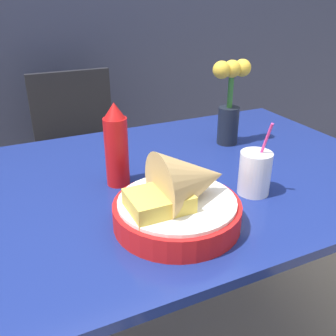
# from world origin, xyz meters

# --- Properties ---
(dining_table) EXTENTS (1.30, 0.87, 0.73)m
(dining_table) POSITION_xyz_m (0.00, 0.00, 0.64)
(dining_table) COLOR navy
(dining_table) RESTS_ON ground_plane
(chair_far_window) EXTENTS (0.40, 0.40, 0.86)m
(chair_far_window) POSITION_xyz_m (-0.09, 0.90, 0.51)
(chair_far_window) COLOR black
(chair_far_window) RESTS_ON ground_plane
(food_basket) EXTENTS (0.29, 0.29, 0.18)m
(food_basket) POSITION_xyz_m (-0.09, -0.23, 0.79)
(food_basket) COLOR red
(food_basket) RESTS_ON dining_table
(ketchup_bottle) EXTENTS (0.06, 0.06, 0.23)m
(ketchup_bottle) POSITION_xyz_m (-0.16, 0.02, 0.84)
(ketchup_bottle) COLOR red
(ketchup_bottle) RESTS_ON dining_table
(drink_cup) EXTENTS (0.08, 0.08, 0.20)m
(drink_cup) POSITION_xyz_m (0.14, -0.18, 0.78)
(drink_cup) COLOR silver
(drink_cup) RESTS_ON dining_table
(flower_vase) EXTENTS (0.13, 0.07, 0.28)m
(flower_vase) POSITION_xyz_m (0.27, 0.14, 0.88)
(flower_vase) COLOR black
(flower_vase) RESTS_ON dining_table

